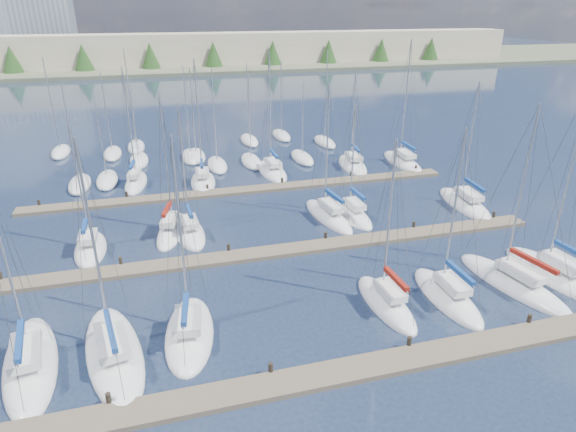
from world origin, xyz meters
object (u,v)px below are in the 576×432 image
object	(u,v)px
sailboat_o	(203,181)
sailboat_q	(352,165)
sailboat_f	(512,283)
sailboat_r	(403,162)
sailboat_p	(272,171)
sailboat_a	(30,364)
sailboat_c	(189,333)
sailboat_d	(386,303)
sailboat_e	(447,296)
sailboat_h	(91,249)
sailboat_l	(352,214)
sailboat_b	(114,353)
sailboat_g	(555,274)
sailboat_i	(172,230)
sailboat_m	(465,204)
sailboat_k	(328,216)
sailboat_n	(136,183)
sailboat_j	(190,233)

from	to	relation	value
sailboat_o	sailboat_q	world-z (taller)	sailboat_o
sailboat_f	sailboat_r	bearing A→B (deg)	67.19
sailboat_p	sailboat_a	distance (m)	34.79
sailboat_c	sailboat_d	size ratio (longest dim) A/B	1.08
sailboat_e	sailboat_h	size ratio (longest dim) A/B	1.10
sailboat_d	sailboat_h	world-z (taller)	sailboat_d
sailboat_o	sailboat_f	world-z (taller)	sailboat_o
sailboat_p	sailboat_e	size ratio (longest dim) A/B	1.16
sailboat_l	sailboat_e	distance (m)	14.30
sailboat_p	sailboat_q	xyz separation A→B (m)	(9.88, -0.28, -0.01)
sailboat_b	sailboat_f	world-z (taller)	sailboat_f
sailboat_g	sailboat_d	bearing A→B (deg)	176.15
sailboat_l	sailboat_c	size ratio (longest dim) A/B	0.86
sailboat_e	sailboat_d	xyz separation A→B (m)	(-4.25, 0.32, 0.00)
sailboat_i	sailboat_g	xyz separation A→B (m)	(26.07, -14.73, -0.02)
sailboat_b	sailboat_g	distance (m)	29.99
sailboat_i	sailboat_e	bearing A→B (deg)	-27.89
sailboat_m	sailboat_p	world-z (taller)	sailboat_p
sailboat_d	sailboat_l	bearing A→B (deg)	74.46
sailboat_d	sailboat_q	size ratio (longest dim) A/B	1.00
sailboat_r	sailboat_i	bearing A→B (deg)	-153.35
sailboat_d	sailboat_k	world-z (taller)	sailboat_k
sailboat_l	sailboat_f	distance (m)	15.32
sailboat_b	sailboat_h	bearing A→B (deg)	90.05
sailboat_h	sailboat_g	size ratio (longest dim) A/B	0.75
sailboat_c	sailboat_r	distance (m)	38.98
sailboat_l	sailboat_i	xyz separation A→B (m)	(-16.20, 0.93, 0.02)
sailboat_p	sailboat_d	size ratio (longest dim) A/B	1.20
sailboat_l	sailboat_b	size ratio (longest dim) A/B	0.84
sailboat_c	sailboat_h	xyz separation A→B (m)	(-6.64, 12.91, 0.00)
sailboat_n	sailboat_l	bearing A→B (deg)	-28.80
sailboat_k	sailboat_a	size ratio (longest dim) A/B	0.99
sailboat_q	sailboat_j	bearing A→B (deg)	-138.29
sailboat_d	sailboat_k	xyz separation A→B (m)	(1.16, 14.19, -0.00)
sailboat_k	sailboat_g	distance (m)	18.56
sailboat_l	sailboat_j	bearing A→B (deg)	177.88
sailboat_d	sailboat_n	xyz separation A→B (m)	(-15.90, 28.14, 0.01)
sailboat_j	sailboat_f	world-z (taller)	sailboat_f
sailboat_l	sailboat_c	xyz separation A→B (m)	(-15.93, -13.71, -0.00)
sailboat_o	sailboat_a	world-z (taller)	sailboat_o
sailboat_p	sailboat_c	size ratio (longest dim) A/B	1.11
sailboat_m	sailboat_e	world-z (taller)	sailboat_m
sailboat_k	sailboat_h	xyz separation A→B (m)	(-20.32, -1.04, -0.01)
sailboat_l	sailboat_o	distance (m)	17.63
sailboat_p	sailboat_h	size ratio (longest dim) A/B	1.28
sailboat_g	sailboat_k	bearing A→B (deg)	126.33
sailboat_a	sailboat_n	bearing A→B (deg)	70.84
sailboat_h	sailboat_p	bearing A→B (deg)	38.57
sailboat_o	sailboat_j	distance (m)	12.87
sailboat_o	sailboat_e	xyz separation A→B (m)	(13.11, -26.93, -0.01)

